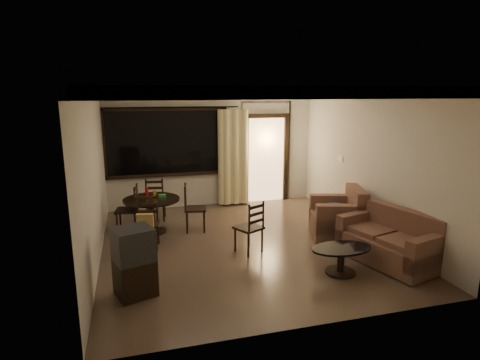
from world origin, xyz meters
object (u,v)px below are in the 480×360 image
object	(u,v)px
dining_table	(152,206)
sofa	(391,242)
dining_chair_south	(147,232)
dining_chair_west	(128,218)
tv_cabinet	(134,262)
armchair	(340,217)
coffee_table	(341,256)
side_chair	(249,237)
dining_chair_north	(156,207)
dining_chair_east	(195,217)

from	to	relation	value
dining_table	sofa	xyz separation A→B (m)	(3.68, -2.47, -0.21)
dining_table	sofa	world-z (taller)	dining_table
dining_chair_south	dining_chair_west	bearing A→B (deg)	117.69
dining_chair_south	tv_cabinet	world-z (taller)	tv_cabinet
tv_cabinet	armchair	xyz separation A→B (m)	(3.83, 1.29, -0.10)
dining_chair_west	coffee_table	bearing A→B (deg)	57.54
dining_chair_west	side_chair	xyz separation A→B (m)	(2.02, -1.61, -0.01)
side_chair	sofa	bearing A→B (deg)	127.73
dining_table	dining_chair_west	xyz separation A→B (m)	(-0.47, 0.13, -0.26)
dining_chair_west	side_chair	size ratio (longest dim) A/B	1.03
tv_cabinet	sofa	size ratio (longest dim) A/B	0.55
sofa	coffee_table	distance (m)	1.02
dining_chair_west	dining_chair_north	distance (m)	0.87
dining_chair_south	armchair	distance (m)	3.61
dining_chair_north	armchair	size ratio (longest dim) A/B	0.82
dining_chair_east	tv_cabinet	world-z (taller)	tv_cabinet
dining_chair_east	tv_cabinet	bearing A→B (deg)	162.14
dining_table	dining_chair_south	size ratio (longest dim) A/B	1.15
sofa	coffee_table	world-z (taller)	sofa
side_chair	dining_chair_west	bearing A→B (deg)	-65.88
dining_table	dining_chair_east	distance (m)	0.87
dining_chair_east	armchair	bearing A→B (deg)	-103.25
tv_cabinet	side_chair	size ratio (longest dim) A/B	1.04
sofa	coffee_table	size ratio (longest dim) A/B	1.82
dining_chair_south	side_chair	distance (m)	1.81
tv_cabinet	sofa	bearing A→B (deg)	-17.74
dining_chair_north	coffee_table	world-z (taller)	dining_chair_north
dining_chair_south	coffee_table	world-z (taller)	dining_chair_south
coffee_table	sofa	bearing A→B (deg)	10.13
tv_cabinet	sofa	xyz separation A→B (m)	(4.05, 0.03, -0.15)
sofa	coffee_table	xyz separation A→B (m)	(-1.00, -0.18, -0.06)
tv_cabinet	sofa	world-z (taller)	tv_cabinet
tv_cabinet	coffee_table	world-z (taller)	tv_cabinet
dining_table	dining_chair_east	xyz separation A→B (m)	(0.82, -0.13, -0.26)
dining_chair_east	coffee_table	bearing A→B (deg)	-134.63
dining_chair_south	armchair	xyz separation A→B (m)	(3.59, -0.36, 0.08)
dining_chair_south	sofa	size ratio (longest dim) A/B	0.55
tv_cabinet	side_chair	world-z (taller)	tv_cabinet
dining_chair_east	dining_chair_south	distance (m)	1.20
dining_table	dining_chair_north	distance (m)	0.83
dining_chair_west	armchair	size ratio (longest dim) A/B	0.82
dining_table	dining_chair_north	bearing A→B (deg)	81.14
armchair	side_chair	distance (m)	1.92
dining_table	tv_cabinet	bearing A→B (deg)	-98.54
dining_table	dining_chair_west	world-z (taller)	dining_chair_west
armchair	dining_chair_north	bearing A→B (deg)	165.83
dining_chair_south	dining_chair_north	distance (m)	1.64
dining_chair_north	coffee_table	xyz separation A→B (m)	(2.56, -3.42, -0.00)
dining_table	sofa	distance (m)	4.43
dining_chair_west	coffee_table	xyz separation A→B (m)	(3.14, -2.78, -0.00)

